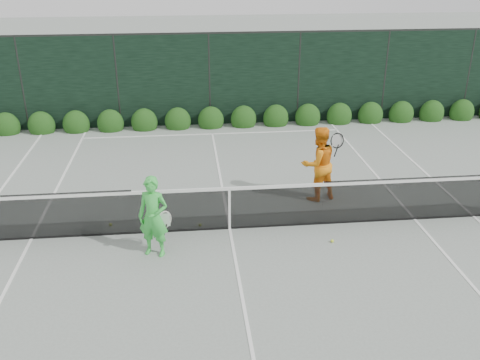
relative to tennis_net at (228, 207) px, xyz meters
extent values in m
plane|color=gray|center=(0.02, 0.00, -0.53)|extent=(80.00, 80.00, 0.00)
cube|color=black|center=(-4.18, 0.00, -0.02)|extent=(4.40, 0.01, 1.02)
cube|color=black|center=(0.02, 0.00, -0.05)|extent=(4.00, 0.01, 0.96)
cube|color=black|center=(4.22, 0.00, -0.02)|extent=(4.40, 0.01, 1.02)
cube|color=white|center=(0.02, 0.00, 0.41)|extent=(12.80, 0.03, 0.07)
cube|color=black|center=(0.02, 0.00, -0.51)|extent=(12.80, 0.02, 0.04)
cube|color=white|center=(0.02, 0.00, -0.07)|extent=(0.05, 0.03, 0.91)
imported|color=green|center=(-1.51, -0.85, 0.28)|extent=(0.69, 0.56, 1.63)
torus|color=silver|center=(-1.31, -0.75, 0.15)|extent=(0.28, 0.16, 0.30)
cylinder|color=black|center=(-1.31, -0.75, -0.09)|extent=(0.10, 0.03, 0.30)
imported|color=orange|center=(2.22, 1.30, 0.36)|extent=(1.04, 0.92, 1.79)
torus|color=black|center=(2.57, 1.10, 0.99)|extent=(0.30, 0.05, 0.30)
cylinder|color=black|center=(2.57, 1.10, 0.75)|extent=(0.10, 0.03, 0.30)
cube|color=white|center=(5.51, 0.00, -0.53)|extent=(0.06, 23.77, 0.01)
cube|color=white|center=(-4.09, 0.00, -0.53)|extent=(0.06, 23.77, 0.01)
cube|color=white|center=(4.14, 0.00, -0.53)|extent=(0.06, 23.77, 0.01)
cube|color=white|center=(0.02, 11.88, -0.53)|extent=(11.03, 0.06, 0.01)
cube|color=white|center=(0.02, 6.40, -0.53)|extent=(8.23, 0.06, 0.01)
cube|color=white|center=(0.02, 0.00, -0.53)|extent=(0.06, 12.80, 0.01)
cube|color=black|center=(0.02, 7.50, 0.97)|extent=(32.00, 0.06, 3.00)
cube|color=#262826|center=(0.02, 7.50, 2.50)|extent=(32.00, 0.06, 0.06)
cylinder|color=#262826|center=(-5.98, 7.50, 0.97)|extent=(0.08, 0.08, 3.00)
cylinder|color=#262826|center=(-2.98, 7.50, 0.97)|extent=(0.08, 0.08, 3.00)
cylinder|color=#262826|center=(0.02, 7.50, 0.97)|extent=(0.08, 0.08, 3.00)
cylinder|color=#262826|center=(3.02, 7.50, 0.97)|extent=(0.08, 0.08, 3.00)
cylinder|color=#262826|center=(6.02, 7.50, 0.97)|extent=(0.08, 0.08, 3.00)
cylinder|color=#262826|center=(9.02, 7.50, 0.97)|extent=(0.08, 0.08, 3.00)
ellipsoid|color=#0F370F|center=(-6.58, 7.15, -0.30)|extent=(0.86, 0.65, 0.94)
ellipsoid|color=#0F370F|center=(-5.48, 7.15, -0.30)|extent=(0.86, 0.65, 0.94)
ellipsoid|color=#0F370F|center=(-4.38, 7.15, -0.30)|extent=(0.86, 0.65, 0.94)
ellipsoid|color=#0F370F|center=(-3.28, 7.15, -0.30)|extent=(0.86, 0.65, 0.94)
ellipsoid|color=#0F370F|center=(-2.18, 7.15, -0.30)|extent=(0.86, 0.65, 0.94)
ellipsoid|color=#0F370F|center=(-1.08, 7.15, -0.30)|extent=(0.86, 0.65, 0.94)
ellipsoid|color=#0F370F|center=(0.02, 7.15, -0.30)|extent=(0.86, 0.65, 0.94)
ellipsoid|color=#0F370F|center=(1.12, 7.15, -0.30)|extent=(0.86, 0.65, 0.94)
ellipsoid|color=#0F370F|center=(2.22, 7.15, -0.30)|extent=(0.86, 0.65, 0.94)
ellipsoid|color=#0F370F|center=(3.32, 7.15, -0.30)|extent=(0.86, 0.65, 0.94)
ellipsoid|color=#0F370F|center=(4.42, 7.15, -0.30)|extent=(0.86, 0.65, 0.94)
ellipsoid|color=#0F370F|center=(5.52, 7.15, -0.30)|extent=(0.86, 0.65, 0.94)
ellipsoid|color=#0F370F|center=(6.62, 7.15, -0.30)|extent=(0.86, 0.65, 0.94)
ellipsoid|color=#0F370F|center=(7.72, 7.15, -0.30)|extent=(0.86, 0.65, 0.94)
ellipsoid|color=#0F370F|center=(8.82, 7.15, -0.30)|extent=(0.86, 0.65, 0.94)
sphere|color=#D8EE34|center=(2.06, -0.79, -0.50)|extent=(0.07, 0.07, 0.07)
sphere|color=#D8EE34|center=(-2.53, 0.40, -0.50)|extent=(0.07, 0.07, 0.07)
sphere|color=#D8EE34|center=(-1.78, 0.75, -0.50)|extent=(0.07, 0.07, 0.07)
sphere|color=#D8EE34|center=(-0.60, 0.18, -0.50)|extent=(0.07, 0.07, 0.07)
camera|label=1|loc=(-0.82, -10.03, 4.98)|focal=40.00mm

